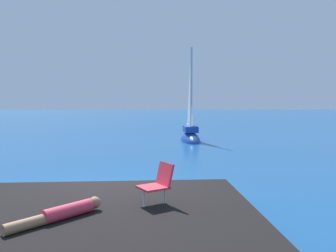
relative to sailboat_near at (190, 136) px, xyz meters
name	(u,v)px	position (x,y,z in m)	size (l,w,h in m)	color
ground_plane	(109,198)	(-3.36, -12.25, -0.34)	(160.00, 160.00, 0.00)	navy
shore_ledge	(72,225)	(-3.70, -14.82, -0.08)	(6.79, 4.56, 0.52)	black
boulder_seaward	(31,199)	(-5.38, -12.24, -0.34)	(1.07, 0.86, 0.59)	black
boulder_inland	(85,205)	(-3.88, -12.76, -0.34)	(1.31, 1.05, 0.72)	black
sailboat_near	(190,136)	(0.00, 0.00, 0.00)	(1.27, 3.40, 6.25)	#193D99
person_sunbather	(61,213)	(-3.76, -15.28, 0.30)	(1.32, 1.36, 0.25)	#DB384C
beach_chair	(158,182)	(-2.12, -14.48, 0.63)	(0.76, 0.71, 0.80)	#E03342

